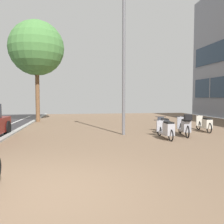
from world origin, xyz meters
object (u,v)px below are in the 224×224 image
(scooter_extra, at_px, (185,126))
(scooter_far, at_px, (164,125))
(scooter_near, at_px, (166,129))
(scooter_mid, at_px, (205,124))
(lamp_post, at_px, (124,54))
(street_tree, at_px, (37,48))

(scooter_extra, bearing_deg, scooter_far, 121.93)
(scooter_far, height_order, scooter_extra, scooter_extra)
(scooter_near, distance_m, scooter_extra, 1.17)
(scooter_mid, relative_size, scooter_far, 0.99)
(scooter_mid, height_order, scooter_extra, scooter_extra)
(scooter_extra, relative_size, lamp_post, 0.27)
(scooter_near, relative_size, scooter_extra, 0.99)
(scooter_mid, relative_size, lamp_post, 0.27)
(scooter_far, relative_size, scooter_extra, 0.99)
(scooter_mid, relative_size, scooter_extra, 0.98)
(scooter_near, xyz_separation_m, lamp_post, (-1.51, 1.32, 3.22))
(lamp_post, distance_m, street_tree, 8.13)
(scooter_far, distance_m, scooter_extra, 1.12)
(scooter_mid, distance_m, lamp_post, 5.28)
(scooter_far, height_order, lamp_post, lamp_post)
(scooter_near, relative_size, street_tree, 0.26)
(street_tree, bearing_deg, scooter_far, -43.25)
(scooter_near, relative_size, lamp_post, 0.27)
(lamp_post, bearing_deg, scooter_extra, -17.32)
(scooter_near, distance_m, scooter_mid, 3.13)
(scooter_near, distance_m, scooter_far, 1.54)
(scooter_mid, xyz_separation_m, lamp_post, (-4.16, -0.33, 3.23))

